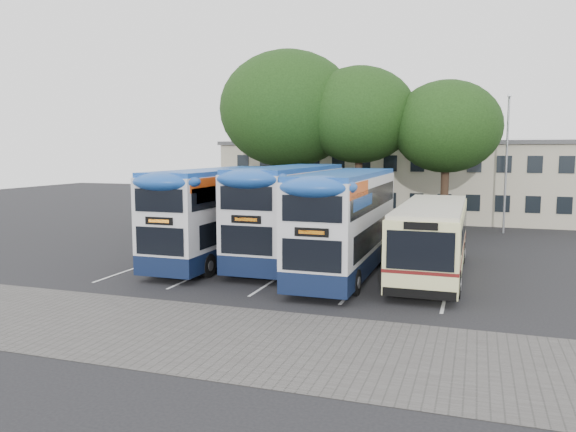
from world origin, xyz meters
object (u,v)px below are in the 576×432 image
(tree_mid, at_px, (359,115))
(bus_dd_mid, at_px, (290,209))
(bus_dd_left, at_px, (219,210))
(bus_dd_right, at_px, (346,218))
(tree_left, at_px, (288,109))
(lamp_post, at_px, (507,156))
(tree_right, at_px, (447,127))
(bus_single, at_px, (432,235))

(tree_mid, distance_m, bus_dd_mid, 12.00)
(bus_dd_left, height_order, bus_dd_mid, bus_dd_mid)
(bus_dd_right, bearing_deg, tree_mid, 99.26)
(tree_left, relative_size, bus_dd_right, 1.13)
(tree_mid, bearing_deg, bus_dd_left, -110.87)
(lamp_post, bearing_deg, bus_dd_mid, -128.51)
(tree_right, height_order, bus_dd_mid, tree_right)
(tree_mid, relative_size, bus_single, 1.03)
(tree_left, relative_size, tree_right, 1.25)
(tree_left, distance_m, tree_mid, 5.06)
(bus_dd_mid, bearing_deg, tree_right, 57.97)
(lamp_post, relative_size, bus_dd_left, 0.83)
(lamp_post, relative_size, bus_single, 0.85)
(tree_right, xyz_separation_m, bus_dd_mid, (-6.79, -10.85, -4.37))
(tree_mid, xyz_separation_m, bus_dd_mid, (-1.22, -10.75, -5.20))
(tree_mid, relative_size, bus_dd_right, 1.01)
(tree_left, relative_size, bus_single, 1.16)
(tree_left, bearing_deg, bus_single, -48.68)
(bus_dd_right, height_order, bus_single, bus_dd_right)
(tree_left, bearing_deg, tree_mid, -2.15)
(tree_right, bearing_deg, tree_left, 179.52)
(bus_dd_right, xyz_separation_m, bus_single, (3.62, 0.92, -0.70))
(tree_right, bearing_deg, tree_mid, -178.98)
(tree_mid, distance_m, tree_right, 5.63)
(tree_mid, distance_m, bus_single, 14.62)
(bus_dd_mid, bearing_deg, tree_mid, 83.53)
(bus_single, bearing_deg, bus_dd_mid, 169.39)
(tree_right, xyz_separation_m, bus_single, (0.17, -12.15, -5.15))
(tree_left, distance_m, bus_single, 17.54)
(bus_dd_right, bearing_deg, tree_left, 118.50)
(tree_left, bearing_deg, bus_dd_left, -87.79)
(bus_dd_left, bearing_deg, bus_single, -0.48)
(tree_mid, bearing_deg, bus_dd_right, -80.74)
(lamp_post, relative_size, tree_mid, 0.83)
(lamp_post, height_order, bus_dd_right, lamp_post)
(lamp_post, xyz_separation_m, bus_dd_mid, (-10.51, -13.21, -2.51))
(tree_right, bearing_deg, bus_dd_right, -104.79)
(tree_left, height_order, tree_right, tree_left)
(bus_dd_right, bearing_deg, bus_single, 14.29)
(tree_mid, xyz_separation_m, bus_dd_right, (2.12, -12.97, -5.28))
(tree_left, bearing_deg, bus_dd_right, -61.50)
(tree_right, relative_size, bus_dd_mid, 0.88)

